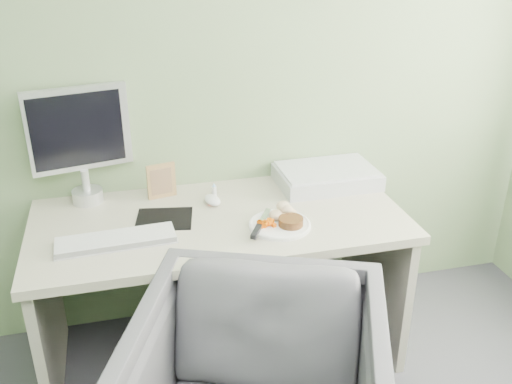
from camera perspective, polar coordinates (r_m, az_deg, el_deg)
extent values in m
plane|color=gray|center=(2.61, -5.66, 13.49)|extent=(3.50, 0.00, 3.50)
cube|color=#ADA690|center=(2.47, -3.68, -2.93)|extent=(1.60, 0.75, 0.04)
cube|color=#A6A08E|center=(2.67, -20.05, -11.59)|extent=(0.04, 0.70, 0.69)
cube|color=#A6A08E|center=(2.87, 11.72, -7.54)|extent=(0.04, 0.70, 0.69)
cylinder|color=white|center=(2.39, 2.40, -3.31)|extent=(0.26, 0.26, 0.01)
cylinder|color=black|center=(2.36, 3.50, -2.97)|extent=(0.10, 0.10, 0.03)
ellipsoid|color=#A47C50|center=(2.42, 2.88, -1.88)|extent=(0.12, 0.09, 0.06)
cube|color=#FF6705|center=(2.35, 1.03, -2.99)|extent=(0.07, 0.07, 0.04)
cube|color=silver|center=(2.41, 0.84, -2.50)|extent=(0.09, 0.15, 0.01)
cube|color=black|center=(2.29, 0.02, -3.97)|extent=(0.07, 0.10, 0.02)
cube|color=black|center=(2.47, -9.17, -2.67)|extent=(0.27, 0.25, 0.00)
cube|color=white|center=(2.32, -13.82, -4.63)|extent=(0.47, 0.16, 0.02)
ellipsoid|color=white|center=(2.57, -4.39, -0.82)|extent=(0.09, 0.12, 0.04)
cube|color=#A47B4C|center=(2.64, -9.44, 1.11)|extent=(0.13, 0.04, 0.17)
cylinder|color=white|center=(2.64, -4.20, 0.07)|extent=(0.02, 0.02, 0.05)
cone|color=#9ACBF7|center=(2.63, -4.23, 0.73)|extent=(0.02, 0.02, 0.02)
cube|color=#AFB1B6|center=(2.78, 7.07, 1.51)|extent=(0.48, 0.32, 0.07)
cylinder|color=silver|center=(2.69, -16.48, -0.37)|extent=(0.14, 0.14, 0.06)
cylinder|color=silver|center=(2.66, -16.68, 1.14)|extent=(0.04, 0.04, 0.10)
cube|color=silver|center=(2.60, -17.31, 6.05)|extent=(0.44, 0.13, 0.37)
cube|color=black|center=(2.58, -17.32, 5.89)|extent=(0.38, 0.09, 0.32)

